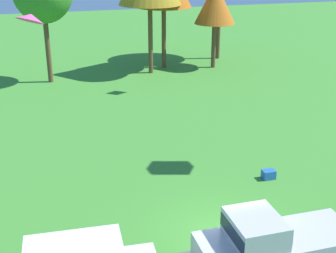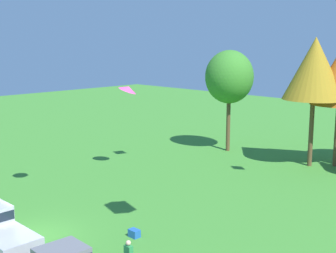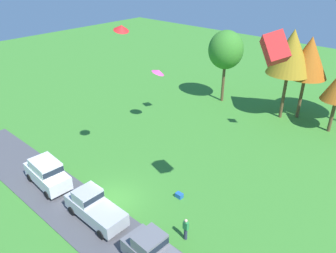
{
  "view_description": "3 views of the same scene",
  "coord_description": "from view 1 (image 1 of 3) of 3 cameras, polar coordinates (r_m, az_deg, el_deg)",
  "views": [
    {
      "loc": [
        -5.97,
        -12.87,
        9.79
      ],
      "look_at": [
        -0.43,
        5.84,
        2.06
      ],
      "focal_mm": 50.0,
      "sensor_mm": 36.0,
      "label": 1
    },
    {
      "loc": [
        20.48,
        -11.11,
        9.83
      ],
      "look_at": [
        2.95,
        6.58,
        5.25
      ],
      "focal_mm": 50.0,
      "sensor_mm": 36.0,
      "label": 2
    },
    {
      "loc": [
        16.33,
        -12.06,
        16.86
      ],
      "look_at": [
        0.68,
        5.42,
        4.56
      ],
      "focal_mm": 35.0,
      "sensor_mm": 36.0,
      "label": 3
    }
  ],
  "objects": [
    {
      "name": "car_pickup_near_entrance",
      "position": [
        15.16,
        12.5,
        -13.93
      ],
      "size": [
        5.01,
        2.07,
        2.14
      ],
      "color": "#B7B7BC",
      "rests_on": "ground"
    },
    {
      "name": "cooler_box",
      "position": [
        21.26,
        12.16,
        -5.74
      ],
      "size": [
        0.56,
        0.4,
        0.4
      ],
      "primitive_type": "cube",
      "color": "blue",
      "rests_on": "ground"
    },
    {
      "name": "ground_plane",
      "position": [
        17.24,
        7.1,
        -13.19
      ],
      "size": [
        120.0,
        120.0,
        0.0
      ],
      "primitive_type": "plane",
      "color": "#3D842D"
    },
    {
      "name": "kite_delta_over_trees",
      "position": [
        24.35,
        -16.42,
        12.64
      ],
      "size": [
        1.96,
        1.96,
        0.81
      ],
      "primitive_type": "cone",
      "rotation": [
        -0.36,
        0.0,
        5.42
      ],
      "color": "#EA4C9E"
    },
    {
      "name": "tree_center_back",
      "position": [
        38.68,
        5.77,
        14.71
      ],
      "size": [
        3.26,
        3.26,
        6.89
      ],
      "color": "brown",
      "rests_on": "ground"
    }
  ]
}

